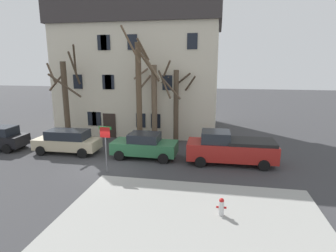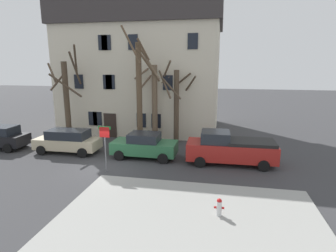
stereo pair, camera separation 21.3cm
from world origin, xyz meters
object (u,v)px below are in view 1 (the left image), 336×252
object	(u,v)px
car_beige_wagon	(68,141)
street_sign_pole	(105,141)
tree_bare_end	(176,104)
pickup_truck_red	(230,148)
building_main	(143,68)
tree_bare_mid	(139,91)
tree_bare_far	(154,98)
car_green_sedan	(145,145)
tree_bare_near	(66,96)
fire_hydrant	(221,206)

from	to	relation	value
car_beige_wagon	street_sign_pole	size ratio (longest dim) A/B	1.66
tree_bare_end	pickup_truck_red	world-z (taller)	tree_bare_end
building_main	car_beige_wagon	distance (m)	10.90
tree_bare_mid	pickup_truck_red	distance (m)	8.21
tree_bare_end	street_sign_pole	bearing A→B (deg)	-113.93
tree_bare_far	pickup_truck_red	distance (m)	7.68
building_main	tree_bare_end	bearing A→B (deg)	-51.88
tree_bare_far	car_green_sedan	distance (m)	4.86
tree_bare_end	street_sign_pole	size ratio (longest dim) A/B	2.11
building_main	tree_bare_end	distance (m)	7.17
tree_bare_end	car_green_sedan	distance (m)	4.84
tree_bare_near	car_green_sedan	world-z (taller)	tree_bare_near
tree_bare_far	car_beige_wagon	distance (m)	7.29
tree_bare_far	tree_bare_mid	bearing A→B (deg)	-132.30
car_beige_wagon	fire_hydrant	world-z (taller)	car_beige_wagon
tree_bare_near	tree_bare_far	bearing A→B (deg)	6.67
tree_bare_near	pickup_truck_red	xyz separation A→B (m)	(13.12, -3.28, -2.71)
building_main	car_beige_wagon	world-z (taller)	building_main
tree_bare_near	car_beige_wagon	world-z (taller)	tree_bare_near
building_main	fire_hydrant	bearing A→B (deg)	-64.41
building_main	tree_bare_end	xyz separation A→B (m)	(4.11, -5.24, -2.66)
tree_bare_mid	street_sign_pole	xyz separation A→B (m)	(-0.34, -5.96, -2.34)
tree_bare_far	street_sign_pole	xyz separation A→B (m)	(-1.27, -6.98, -1.66)
tree_bare_mid	car_beige_wagon	size ratio (longest dim) A/B	1.96
building_main	fire_hydrant	size ratio (longest dim) A/B	19.80
car_beige_wagon	tree_bare_far	bearing A→B (deg)	36.10
building_main	tree_bare_far	distance (m)	6.11
tree_bare_end	car_green_sedan	world-z (taller)	tree_bare_end
tree_bare_near	street_sign_pole	size ratio (longest dim) A/B	2.80
tree_bare_end	pickup_truck_red	size ratio (longest dim) A/B	1.04
tree_bare_far	car_beige_wagon	xyz separation A→B (m)	(-5.47, -3.99, -2.72)
tree_bare_far	tree_bare_end	distance (m)	1.84
tree_bare_end	street_sign_pole	distance (m)	7.67
car_beige_wagon	street_sign_pole	bearing A→B (deg)	-35.49
car_green_sedan	pickup_truck_red	bearing A→B (deg)	-1.21
tree_bare_near	car_green_sedan	bearing A→B (deg)	-23.05
building_main	pickup_truck_red	distance (m)	13.35
tree_bare_mid	fire_hydrant	distance (m)	12.23
pickup_truck_red	fire_hydrant	xyz separation A→B (m)	(-0.59, -6.69, -0.50)
tree_bare_end	car_beige_wagon	distance (m)	8.58
tree_bare_near	tree_bare_far	size ratio (longest dim) A/B	1.01
tree_bare_near	building_main	bearing A→B (deg)	51.01
tree_bare_near	tree_bare_end	xyz separation A→B (m)	(8.98, 0.78, -0.51)
tree_bare_far	car_green_sedan	bearing A→B (deg)	-86.43
tree_bare_far	tree_bare_near	bearing A→B (deg)	-173.33
car_green_sedan	street_sign_pole	xyz separation A→B (m)	(-1.52, -2.98, 1.08)
tree_bare_end	car_beige_wagon	xyz separation A→B (m)	(-7.27, -3.92, -2.33)
building_main	street_sign_pole	bearing A→B (deg)	-85.10
tree_bare_near	fire_hydrant	distance (m)	16.33
tree_bare_far	pickup_truck_red	size ratio (longest dim) A/B	1.37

